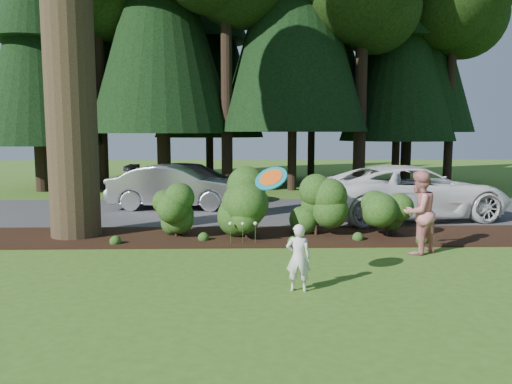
% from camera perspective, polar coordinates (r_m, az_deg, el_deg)
% --- Properties ---
extents(ground, '(80.00, 80.00, 0.00)m').
position_cam_1_polar(ground, '(9.76, 0.27, -9.17)').
color(ground, '#3B611B').
rests_on(ground, ground).
extents(mulch_bed, '(16.00, 2.50, 0.05)m').
position_cam_1_polar(mulch_bed, '(12.91, -0.17, -5.09)').
color(mulch_bed, black).
rests_on(mulch_bed, ground).
extents(driveway, '(22.00, 6.00, 0.03)m').
position_cam_1_polar(driveway, '(17.09, -0.50, -2.19)').
color(driveway, '#38383A').
rests_on(driveway, ground).
extents(shrub_row, '(6.53, 1.60, 1.61)m').
position_cam_1_polar(shrub_row, '(12.70, 3.31, -1.71)').
color(shrub_row, '#1D3B12').
rests_on(shrub_row, ground).
extents(lily_cluster, '(0.69, 0.09, 0.57)m').
position_cam_1_polar(lily_cluster, '(11.98, -1.52, -3.73)').
color(lily_cluster, '#1D3B12').
rests_on(lily_cluster, ground).
extents(car_silver_wagon, '(4.73, 1.95, 1.52)m').
position_cam_1_polar(car_silver_wagon, '(17.74, -9.18, 0.58)').
color(car_silver_wagon, silver).
rests_on(car_silver_wagon, driveway).
extents(car_white_suv, '(6.35, 3.75, 1.66)m').
position_cam_1_polar(car_white_suv, '(16.15, 17.30, -0.00)').
color(car_white_suv, white).
rests_on(car_white_suv, driveway).
extents(car_dark_suv, '(5.23, 2.35, 1.49)m').
position_cam_1_polar(car_dark_suv, '(19.36, -6.98, 1.08)').
color(car_dark_suv, black).
rests_on(car_dark_suv, driveway).
extents(child, '(0.47, 0.35, 1.16)m').
position_cam_1_polar(child, '(8.55, 4.86, -7.48)').
color(child, white).
rests_on(child, ground).
extents(adult, '(1.14, 1.08, 1.86)m').
position_cam_1_polar(adult, '(11.63, 18.09, -2.22)').
color(adult, red).
rests_on(adult, ground).
extents(frisbee, '(0.63, 0.48, 0.51)m').
position_cam_1_polar(frisbee, '(8.24, 1.74, 1.59)').
color(frisbee, '#187587').
rests_on(frisbee, ground).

